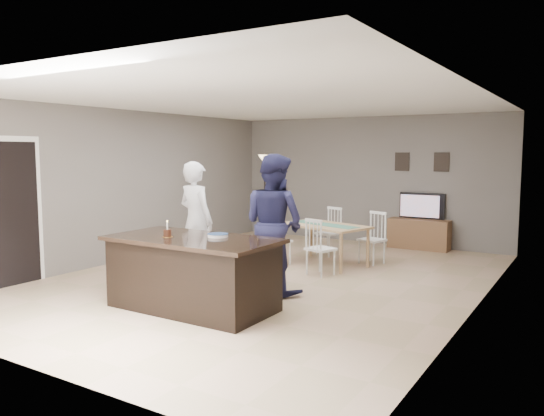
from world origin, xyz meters
The scene contains 14 objects.
floor centered at (0.00, 0.00, 0.00)m, with size 8.00×8.00×0.00m, color tan.
room_shell centered at (0.00, 0.00, 1.68)m, with size 8.00×8.00×8.00m.
kitchen_island centered at (0.00, -1.80, 0.45)m, with size 2.15×1.10×0.90m.
tv_console centered at (1.20, 3.77, 0.30)m, with size 1.20×0.40×0.60m, color brown.
television centered at (1.20, 3.84, 0.86)m, with size 0.91×0.12×0.53m, color black.
tv_screen_glow centered at (1.20, 3.76, 0.87)m, with size 0.78×0.78×0.00m, color #CB4816.
picture_frames centered at (1.15, 3.98, 1.75)m, with size 1.10×0.02×0.38m.
doorway centered at (-2.99, -2.30, 1.26)m, with size 0.00×2.10×2.65m.
woman centered at (-0.95, -0.60, 0.90)m, with size 0.66×0.43×1.81m, color silver.
man centered at (0.44, -0.59, 0.96)m, with size 0.94×0.73×1.93m, color #1B1B3C.
birthday_cake centered at (-0.29, -1.93, 0.95)m, with size 0.13×0.13×0.21m.
plate_stack centered at (0.24, -1.61, 0.92)m, with size 0.26×0.26×0.04m.
dining_table centered at (0.23, 1.44, 0.58)m, with size 1.83×2.01×0.91m.
floor_lamp centered at (-1.87, 2.80, 1.47)m, with size 0.28×0.28×1.89m.
Camera 1 is at (4.23, -6.78, 1.95)m, focal length 35.00 mm.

